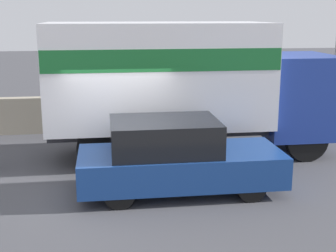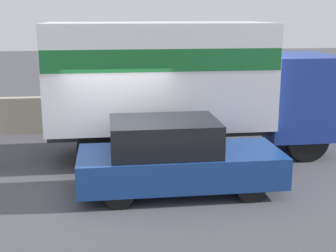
{
  "view_description": "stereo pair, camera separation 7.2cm",
  "coord_description": "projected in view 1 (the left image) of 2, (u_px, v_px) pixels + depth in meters",
  "views": [
    {
      "loc": [
        -0.32,
        -9.43,
        3.74
      ],
      "look_at": [
        1.17,
        1.23,
        1.13
      ],
      "focal_mm": 50.0,
      "sensor_mm": 36.0,
      "label": 1
    },
    {
      "loc": [
        -0.25,
        -9.44,
        3.74
      ],
      "look_at": [
        1.17,
        1.23,
        1.13
      ],
      "focal_mm": 50.0,
      "sensor_mm": 36.0,
      "label": 2
    }
  ],
  "objects": [
    {
      "name": "ground_plane",
      "position": [
        122.0,
        193.0,
        10.0
      ],
      "size": [
        80.0,
        80.0,
        0.0
      ],
      "primitive_type": "plane",
      "color": "#47474C"
    },
    {
      "name": "car_hatchback",
      "position": [
        175.0,
        157.0,
        9.91
      ],
      "size": [
        4.3,
        1.75,
        1.58
      ],
      "color": "navy",
      "rests_on": "ground_plane"
    },
    {
      "name": "box_truck",
      "position": [
        181.0,
        79.0,
        12.19
      ],
      "size": [
        7.51,
        2.62,
        3.51
      ],
      "color": "navy",
      "rests_on": "ground_plane"
    },
    {
      "name": "stone_wall_backdrop",
      "position": [
        114.0,
        113.0,
        15.21
      ],
      "size": [
        60.0,
        0.35,
        1.15
      ],
      "color": "#A39984",
      "rests_on": "ground_plane"
    }
  ]
}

